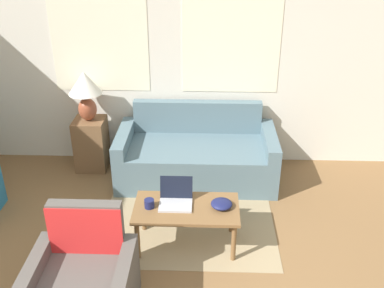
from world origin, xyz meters
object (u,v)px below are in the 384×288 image
object	(u,v)px
coffee_table	(186,212)
laptop	(176,198)
table_lamp	(85,89)
snack_bowl	(222,204)
cup_navy	(149,204)
couch	(197,156)

from	to	relation	value
coffee_table	laptop	xyz separation A→B (m)	(-0.10, 0.06, 0.10)
table_lamp	snack_bowl	bearing A→B (deg)	-42.65
laptop	snack_bowl	world-z (taller)	laptop
coffee_table	snack_bowl	size ratio (longest dim) A/B	4.93
table_lamp	cup_navy	distance (m)	1.76
cup_navy	snack_bowl	world-z (taller)	cup_navy
couch	snack_bowl	xyz separation A→B (m)	(0.26, -1.23, 0.18)
cup_navy	snack_bowl	bearing A→B (deg)	2.50
coffee_table	cup_navy	xyz separation A→B (m)	(-0.33, -0.02, 0.09)
couch	snack_bowl	size ratio (longest dim) A/B	9.29
couch	cup_navy	world-z (taller)	couch
table_lamp	coffee_table	world-z (taller)	table_lamp
coffee_table	table_lamp	bearing A→B (deg)	130.50
cup_navy	couch	bearing A→B (deg)	72.78
couch	coffee_table	bearing A→B (deg)	-92.73
couch	snack_bowl	bearing A→B (deg)	-78.25
couch	snack_bowl	world-z (taller)	couch
couch	table_lamp	size ratio (longest dim) A/B	3.06
snack_bowl	cup_navy	bearing A→B (deg)	-177.50
snack_bowl	couch	bearing A→B (deg)	101.75
table_lamp	snack_bowl	size ratio (longest dim) A/B	3.03
couch	table_lamp	xyz separation A→B (m)	(-1.26, 0.17, 0.74)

